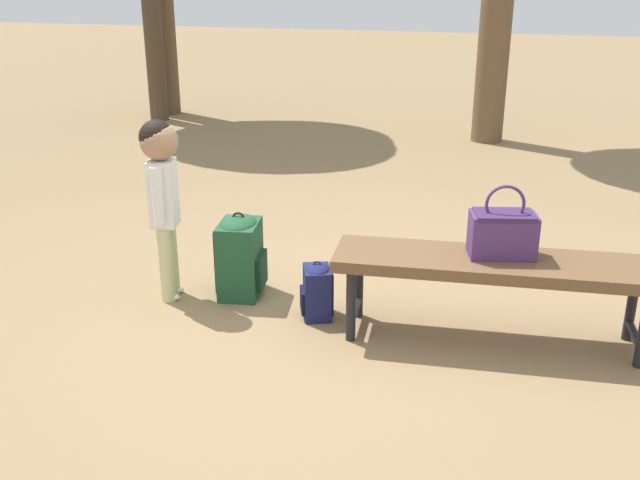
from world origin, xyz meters
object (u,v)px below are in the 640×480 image
(park_bench, at_px, (495,269))
(backpack_large, at_px, (240,254))
(handbag, at_px, (503,232))
(backpack_small, at_px, (317,289))
(child_standing, at_px, (162,182))

(park_bench, relative_size, backpack_large, 3.22)
(handbag, bearing_deg, backpack_small, 2.67)
(park_bench, distance_m, backpack_small, 0.95)
(child_standing, bearing_deg, backpack_small, 179.98)
(backpack_large, relative_size, backpack_small, 1.55)
(park_bench, xyz_separation_m, backpack_large, (1.44, -0.15, -0.14))
(park_bench, bearing_deg, backpack_small, -0.02)
(park_bench, bearing_deg, child_standing, -0.02)
(park_bench, bearing_deg, backpack_large, -6.13)
(park_bench, distance_m, backpack_large, 1.45)
(park_bench, distance_m, handbag, 0.19)
(park_bench, relative_size, child_standing, 1.57)
(child_standing, bearing_deg, park_bench, 179.98)
(park_bench, relative_size, backpack_small, 4.99)
(child_standing, height_order, backpack_large, child_standing)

